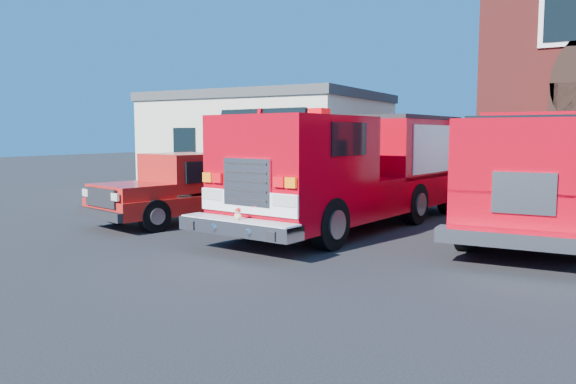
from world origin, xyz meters
The scene contains 5 objects.
ground centered at (0.00, 0.00, 0.00)m, with size 100.00×100.00×0.00m, color black.
side_building centered at (-9.00, 13.00, 2.20)m, with size 10.20×8.20×4.35m.
fire_engine centered at (-0.31, 3.24, 1.53)m, with size 3.89×9.88×2.96m.
pickup_truck centered at (-4.71, 1.76, 0.89)m, with size 3.45×6.09×1.88m.
secondary_truck centered at (4.01, 4.35, 1.59)m, with size 2.94×9.04×2.92m.
Camera 1 is at (5.27, -10.59, 2.41)m, focal length 35.00 mm.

